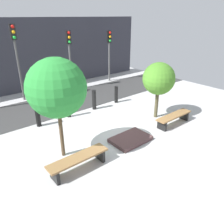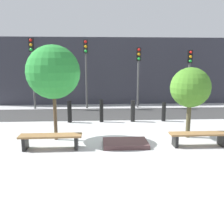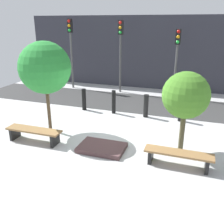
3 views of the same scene
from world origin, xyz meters
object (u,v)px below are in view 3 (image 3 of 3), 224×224
object	(u,v)px
bench_right	(178,156)
bollard_right	(181,111)
planter_bed	(102,148)
bollard_left	(114,102)
traffic_light_mid_east	(177,51)
tree_behind_right_bench	(186,96)
traffic_light_mid_west	(120,44)
bollard_center	(146,106)
traffic_light_west	(71,42)
bench_left	(34,132)
tree_behind_left_bench	(45,68)
bollard_far_left	(84,99)

from	to	relation	value
bench_right	bollard_right	xyz separation A→B (m)	(-0.22, 3.64, 0.12)
planter_bed	bollard_left	bearing A→B (deg)	102.15
bench_right	traffic_light_mid_east	distance (m)	7.66
bench_right	tree_behind_right_bench	size ratio (longest dim) A/B	0.75
bollard_right	traffic_light_mid_west	xyz separation A→B (m)	(-3.79, 3.66, 2.32)
bollard_center	traffic_light_west	xyz separation A→B (m)	(-5.44, 3.66, 2.32)
bench_left	planter_bed	distance (m)	2.46
bollard_right	traffic_light_west	xyz separation A→B (m)	(-6.92, 3.66, 2.37)
bench_right	traffic_light_mid_east	size ratio (longest dim) A/B	0.54
traffic_light_mid_east	tree_behind_left_bench	bearing A→B (deg)	-122.48
bench_right	planter_bed	size ratio (longest dim) A/B	1.30
bollard_far_left	bollard_right	size ratio (longest dim) A/B	1.11
tree_behind_left_bench	traffic_light_mid_east	size ratio (longest dim) A/B	0.93
planter_bed	bench_right	bearing A→B (deg)	-4.69
tree_behind_right_bench	traffic_light_mid_west	world-z (taller)	traffic_light_mid_west
bench_left	traffic_light_mid_east	size ratio (longest dim) A/B	0.55
tree_behind_left_bench	traffic_light_mid_west	bearing A→B (deg)	82.11
bench_left	bollard_left	bearing A→B (deg)	64.58
bench_left	traffic_light_mid_east	distance (m)	8.60
traffic_light_west	traffic_light_mid_west	world-z (taller)	traffic_light_west
planter_bed	bollard_far_left	world-z (taller)	bollard_far_left
planter_bed	traffic_light_mid_west	bearing A→B (deg)	102.44
bench_left	traffic_light_mid_east	world-z (taller)	traffic_light_mid_east
bollard_far_left	bollard_left	world-z (taller)	bollard_left
traffic_light_mid_west	tree_behind_right_bench	bearing A→B (deg)	-57.52
traffic_light_mid_east	tree_behind_right_bench	bearing A→B (deg)	-82.11
bench_left	bollard_right	bearing A→B (deg)	37.57
bollard_far_left	traffic_light_mid_west	size ratio (longest dim) A/B	0.25
planter_bed	traffic_light_mid_east	bearing A→B (deg)	77.56
bench_right	planter_bed	world-z (taller)	bench_right
bollard_far_left	bollard_center	size ratio (longest dim) A/B	1.01
bench_left	traffic_light_mid_west	world-z (taller)	traffic_light_mid_west
traffic_light_mid_west	traffic_light_mid_east	size ratio (longest dim) A/B	1.12
tree_behind_left_bench	traffic_light_mid_west	distance (m)	6.36
bench_left	tree_behind_right_bench	distance (m)	5.20
bench_right	planter_bed	xyz separation A→B (m)	(-2.44, 0.20, -0.26)
planter_bed	tree_behind_right_bench	world-z (taller)	tree_behind_right_bench
tree_behind_right_bench	traffic_light_west	world-z (taller)	traffic_light_west
bollard_center	traffic_light_west	world-z (taller)	traffic_light_west
bench_left	traffic_light_west	distance (m)	8.03
bench_right	planter_bed	bearing A→B (deg)	175.74
tree_behind_left_bench	traffic_light_west	xyz separation A→B (m)	(-2.26, 6.29, 0.41)
tree_behind_left_bench	traffic_light_mid_east	distance (m)	7.45
bollard_far_left	traffic_light_west	size ratio (longest dim) A/B	0.25
traffic_light_west	planter_bed	bearing A→B (deg)	-56.51
tree_behind_right_bench	traffic_light_mid_east	distance (m)	6.38
tree_behind_right_bench	traffic_light_mid_east	world-z (taller)	traffic_light_mid_east
planter_bed	bollard_far_left	size ratio (longest dim) A/B	1.47
planter_bed	bollard_left	size ratio (longest dim) A/B	1.40
bollard_center	bollard_right	bearing A→B (deg)	0.00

